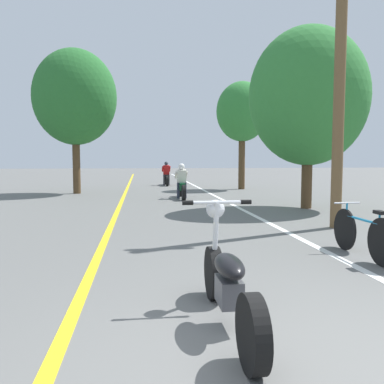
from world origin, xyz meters
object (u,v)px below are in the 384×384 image
utility_pole (340,68)px  motorcycle_rider_far (166,176)px  bicycle_parked (362,234)px  motorcycle_rider_lead (182,185)px  roadside_tree_right_far (242,112)px  roadside_tree_left (75,97)px  motorcycle_foreground (228,282)px  roadside_tree_right_near (309,97)px

utility_pole → motorcycle_rider_far: utility_pole is taller
motorcycle_rider_far → bicycle_parked: (1.92, -17.12, -0.13)m
motorcycle_rider_far → utility_pole: bearing=-79.0°
motorcycle_rider_lead → motorcycle_rider_far: (-0.10, 7.56, -0.01)m
utility_pole → roadside_tree_right_far: utility_pole is taller
roadside_tree_right_far → roadside_tree_left: (-7.72, -1.57, 0.34)m
roadside_tree_right_far → roadside_tree_left: size_ratio=0.85×
motorcycle_foreground → motorcycle_rider_far: motorcycle_rider_far is taller
roadside_tree_left → motorcycle_foreground: roadside_tree_left is taller
roadside_tree_right_near → motorcycle_foreground: bearing=-117.2°
motorcycle_rider_lead → bicycle_parked: motorcycle_rider_lead is taller
motorcycle_foreground → motorcycle_rider_lead: motorcycle_rider_lead is taller
motorcycle_rider_lead → bicycle_parked: bearing=-79.2°
roadside_tree_left → motorcycle_foreground: bearing=-76.4°
bicycle_parked → motorcycle_rider_lead: bearing=100.8°
roadside_tree_left → roadside_tree_right_near: bearing=-38.8°
roadside_tree_right_near → roadside_tree_left: bearing=141.2°
roadside_tree_right_far → motorcycle_rider_far: (-3.53, 3.26, -3.26)m
motorcycle_foreground → bicycle_parked: (2.59, 2.24, -0.03)m
utility_pole → motorcycle_foreground: 6.71m
utility_pole → motorcycle_rider_lead: size_ratio=3.22×
utility_pole → roadside_tree_right_near: (0.77, 3.43, -0.08)m
roadside_tree_left → motorcycle_foreground: 15.40m
roadside_tree_right_far → motorcycle_rider_lead: roadside_tree_right_far is taller
roadside_tree_right_near → motorcycle_rider_lead: roadside_tree_right_near is taller
roadside_tree_right_near → bicycle_parked: (-1.67, -6.05, -3.00)m
motorcycle_rider_far → roadside_tree_right_near: bearing=-72.1°
roadside_tree_left → utility_pole: bearing=-54.1°
roadside_tree_right_near → motorcycle_foreground: size_ratio=2.57×
roadside_tree_right_near → roadside_tree_right_far: roadside_tree_right_near is taller
motorcycle_rider_far → bicycle_parked: motorcycle_rider_far is taller
motorcycle_foreground → motorcycle_rider_lead: (0.78, 11.81, 0.10)m
motorcycle_rider_lead → roadside_tree_right_far: bearing=51.4°
roadside_tree_right_far → roadside_tree_left: roadside_tree_left is taller
roadside_tree_left → motorcycle_rider_far: (4.20, 4.83, -3.61)m
roadside_tree_right_near → motorcycle_foreground: roadside_tree_right_near is taller
utility_pole → motorcycle_foreground: bearing=-125.7°
utility_pole → bicycle_parked: bearing=-108.8°
roadside_tree_left → motorcycle_rider_lead: roadside_tree_left is taller
utility_pole → roadside_tree_right_near: bearing=77.3°
roadside_tree_right_far → roadside_tree_right_near: bearing=-89.6°
roadside_tree_right_near → motorcycle_rider_far: 11.99m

